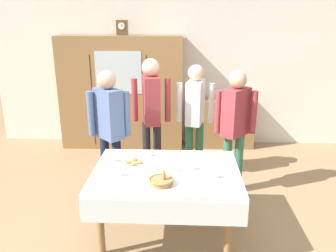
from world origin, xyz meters
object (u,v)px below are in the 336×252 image
(tea_cup_mid_left, at_px, (176,168))
(spoon_far_left, at_px, (194,181))
(wall_cabinet, at_px, (122,93))
(mantel_clock, at_px, (122,28))
(person_beside_shelf, at_px, (235,121))
(tea_cup_near_right, at_px, (192,168))
(tea_cup_far_left, at_px, (215,176))
(person_behind_table_left, at_px, (109,123))
(bread_basket, at_px, (161,181))
(person_behind_table_right, at_px, (151,109))
(book_stack, at_px, (223,98))
(tea_cup_far_right, at_px, (119,173))
(pastry_plate, at_px, (134,163))
(tea_cup_mid_right, at_px, (112,160))
(spoon_mid_right, at_px, (202,161))
(tea_cup_near_left, at_px, (149,154))
(person_by_cabinet, at_px, (195,111))
(dining_table, at_px, (166,180))
(bookshelf_low, at_px, (222,123))

(tea_cup_mid_left, relative_size, spoon_far_left, 1.09)
(wall_cabinet, height_order, mantel_clock, mantel_clock)
(person_beside_shelf, bearing_deg, tea_cup_near_right, -121.65)
(tea_cup_far_left, bearing_deg, tea_cup_near_right, 142.16)
(tea_cup_mid_left, bearing_deg, person_behind_table_left, 138.39)
(spoon_far_left, bearing_deg, bread_basket, -165.92)
(mantel_clock, distance_m, person_behind_table_left, 2.11)
(person_behind_table_right, bearing_deg, tea_cup_near_right, -66.04)
(wall_cabinet, bearing_deg, book_stack, 1.65)
(tea_cup_far_left, relative_size, tea_cup_far_right, 1.00)
(pastry_plate, distance_m, person_beside_shelf, 1.44)
(tea_cup_mid_right, relative_size, bread_basket, 0.54)
(wall_cabinet, bearing_deg, spoon_mid_right, -61.09)
(spoon_far_left, bearing_deg, tea_cup_mid_left, 130.56)
(mantel_clock, height_order, tea_cup_near_left, mantel_clock)
(person_beside_shelf, bearing_deg, book_stack, 88.84)
(person_behind_table_right, relative_size, person_by_cabinet, 1.06)
(spoon_mid_right, height_order, person_behind_table_left, person_behind_table_left)
(spoon_far_left, height_order, spoon_mid_right, same)
(bread_basket, xyz_separation_m, spoon_mid_right, (0.41, 0.55, -0.03))
(book_stack, distance_m, bread_basket, 3.04)
(dining_table, xyz_separation_m, person_behind_table_left, (-0.73, 0.77, 0.37))
(wall_cabinet, distance_m, person_behind_table_left, 1.83)
(tea_cup_near_right, bearing_deg, person_behind_table_right, 113.96)
(spoon_far_left, bearing_deg, person_beside_shelf, 64.84)
(tea_cup_mid_right, bearing_deg, dining_table, -20.09)
(pastry_plate, bearing_deg, person_by_cabinet, 61.44)
(person_beside_shelf, bearing_deg, bread_basket, -124.83)
(tea_cup_mid_right, xyz_separation_m, person_by_cabinet, (0.93, 1.20, 0.23))
(wall_cabinet, xyz_separation_m, tea_cup_far_left, (1.39, -2.71, -0.21))
(dining_table, height_order, tea_cup_near_left, tea_cup_near_left)
(spoon_far_left, bearing_deg, tea_cup_far_right, 174.44)
(spoon_far_left, bearing_deg, person_by_cabinet, 88.25)
(spoon_mid_right, bearing_deg, tea_cup_mid_left, -137.88)
(tea_cup_far_left, relative_size, bread_basket, 0.54)
(tea_cup_far_left, relative_size, tea_cup_near_left, 1.00)
(tea_cup_far_left, bearing_deg, tea_cup_near_left, 144.60)
(pastry_plate, bearing_deg, tea_cup_mid_left, -16.92)
(pastry_plate, height_order, person_by_cabinet, person_by_cabinet)
(pastry_plate, xyz_separation_m, person_by_cabinet, (0.68, 1.25, 0.24))
(bookshelf_low, height_order, spoon_far_left, bookshelf_low)
(bookshelf_low, bearing_deg, book_stack, 0.00)
(tea_cup_mid_left, relative_size, bread_basket, 0.54)
(pastry_plate, relative_size, spoon_far_left, 2.35)
(tea_cup_mid_left, relative_size, person_behind_table_left, 0.08)
(mantel_clock, height_order, tea_cup_far_right, mantel_clock)
(spoon_far_left, distance_m, person_behind_table_right, 1.56)
(bread_basket, bearing_deg, bookshelf_low, 73.03)
(tea_cup_mid_left, height_order, person_beside_shelf, person_beside_shelf)
(bread_basket, relative_size, spoon_far_left, 2.02)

